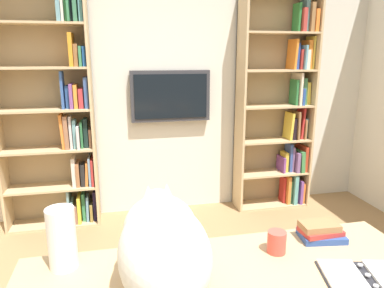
{
  "coord_description": "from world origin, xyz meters",
  "views": [
    {
      "loc": [
        0.5,
        1.37,
        1.6
      ],
      "look_at": [
        -0.05,
        -1.15,
        0.96
      ],
      "focal_mm": 33.5,
      "sensor_mm": 36.0,
      "label": 1
    }
  ],
  "objects_px": {
    "wall_mounted_tv": "(171,96)",
    "desk_book_stack": "(321,232)",
    "bookshelf_left": "(283,109)",
    "paper_towel_roll": "(62,238)",
    "open_binder": "(367,277)",
    "coffee_mug": "(277,242)",
    "bookshelf_right": "(57,112)",
    "cat": "(163,246)"
  },
  "relations": [
    {
      "from": "open_binder",
      "to": "cat",
      "type": "bearing_deg",
      "value": -7.26
    },
    {
      "from": "bookshelf_right",
      "to": "paper_towel_roll",
      "type": "distance_m",
      "value": 2.11
    },
    {
      "from": "cat",
      "to": "coffee_mug",
      "type": "relative_size",
      "value": 6.25
    },
    {
      "from": "bookshelf_left",
      "to": "open_binder",
      "type": "bearing_deg",
      "value": 71.21
    },
    {
      "from": "open_binder",
      "to": "coffee_mug",
      "type": "xyz_separation_m",
      "value": [
        0.25,
        -0.25,
        0.04
      ]
    },
    {
      "from": "bookshelf_right",
      "to": "wall_mounted_tv",
      "type": "height_order",
      "value": "bookshelf_right"
    },
    {
      "from": "bookshelf_left",
      "to": "paper_towel_roll",
      "type": "distance_m",
      "value": 2.86
    },
    {
      "from": "cat",
      "to": "paper_towel_roll",
      "type": "relative_size",
      "value": 2.39
    },
    {
      "from": "open_binder",
      "to": "desk_book_stack",
      "type": "xyz_separation_m",
      "value": [
        0.01,
        -0.31,
        0.03
      ]
    },
    {
      "from": "paper_towel_roll",
      "to": "cat",
      "type": "bearing_deg",
      "value": 147.98
    },
    {
      "from": "cat",
      "to": "bookshelf_right",
      "type": "bearing_deg",
      "value": -74.11
    },
    {
      "from": "wall_mounted_tv",
      "to": "coffee_mug",
      "type": "xyz_separation_m",
      "value": [
        -0.1,
        2.24,
        -0.38
      ]
    },
    {
      "from": "bookshelf_left",
      "to": "wall_mounted_tv",
      "type": "bearing_deg",
      "value": -4.16
    },
    {
      "from": "wall_mounted_tv",
      "to": "open_binder",
      "type": "xyz_separation_m",
      "value": [
        -0.36,
        2.49,
        -0.42
      ]
    },
    {
      "from": "desk_book_stack",
      "to": "coffee_mug",
      "type": "bearing_deg",
      "value": 14.24
    },
    {
      "from": "desk_book_stack",
      "to": "bookshelf_left",
      "type": "bearing_deg",
      "value": -111.52
    },
    {
      "from": "open_binder",
      "to": "coffee_mug",
      "type": "distance_m",
      "value": 0.36
    },
    {
      "from": "paper_towel_roll",
      "to": "desk_book_stack",
      "type": "height_order",
      "value": "paper_towel_roll"
    },
    {
      "from": "bookshelf_right",
      "to": "desk_book_stack",
      "type": "xyz_separation_m",
      "value": [
        -1.41,
        2.1,
        -0.28
      ]
    },
    {
      "from": "wall_mounted_tv",
      "to": "open_binder",
      "type": "distance_m",
      "value": 2.55
    },
    {
      "from": "wall_mounted_tv",
      "to": "desk_book_stack",
      "type": "height_order",
      "value": "wall_mounted_tv"
    },
    {
      "from": "open_binder",
      "to": "desk_book_stack",
      "type": "height_order",
      "value": "desk_book_stack"
    },
    {
      "from": "wall_mounted_tv",
      "to": "coffee_mug",
      "type": "height_order",
      "value": "wall_mounted_tv"
    },
    {
      "from": "desk_book_stack",
      "to": "open_binder",
      "type": "bearing_deg",
      "value": 91.26
    },
    {
      "from": "coffee_mug",
      "to": "bookshelf_right",
      "type": "bearing_deg",
      "value": -61.66
    },
    {
      "from": "bookshelf_right",
      "to": "cat",
      "type": "xyz_separation_m",
      "value": [
        -0.66,
        2.31,
        -0.14
      ]
    },
    {
      "from": "desk_book_stack",
      "to": "bookshelf_right",
      "type": "bearing_deg",
      "value": -56.03
    },
    {
      "from": "open_binder",
      "to": "coffee_mug",
      "type": "relative_size",
      "value": 3.89
    },
    {
      "from": "bookshelf_right",
      "to": "coffee_mug",
      "type": "xyz_separation_m",
      "value": [
        -1.17,
        2.16,
        -0.27
      ]
    },
    {
      "from": "wall_mounted_tv",
      "to": "open_binder",
      "type": "bearing_deg",
      "value": 98.12
    },
    {
      "from": "paper_towel_roll",
      "to": "coffee_mug",
      "type": "distance_m",
      "value": 0.88
    },
    {
      "from": "wall_mounted_tv",
      "to": "coffee_mug",
      "type": "relative_size",
      "value": 8.21
    },
    {
      "from": "wall_mounted_tv",
      "to": "paper_towel_roll",
      "type": "relative_size",
      "value": 3.13
    },
    {
      "from": "bookshelf_left",
      "to": "open_binder",
      "type": "height_order",
      "value": "bookshelf_left"
    },
    {
      "from": "bookshelf_right",
      "to": "wall_mounted_tv",
      "type": "relative_size",
      "value": 2.85
    },
    {
      "from": "wall_mounted_tv",
      "to": "cat",
      "type": "height_order",
      "value": "wall_mounted_tv"
    },
    {
      "from": "open_binder",
      "to": "desk_book_stack",
      "type": "relative_size",
      "value": 1.77
    },
    {
      "from": "bookshelf_right",
      "to": "paper_towel_roll",
      "type": "bearing_deg",
      "value": 97.93
    },
    {
      "from": "open_binder",
      "to": "paper_towel_roll",
      "type": "distance_m",
      "value": 1.18
    },
    {
      "from": "bookshelf_right",
      "to": "desk_book_stack",
      "type": "bearing_deg",
      "value": 123.97
    },
    {
      "from": "cat",
      "to": "coffee_mug",
      "type": "distance_m",
      "value": 0.55
    },
    {
      "from": "coffee_mug",
      "to": "cat",
      "type": "bearing_deg",
      "value": 16.92
    }
  ]
}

